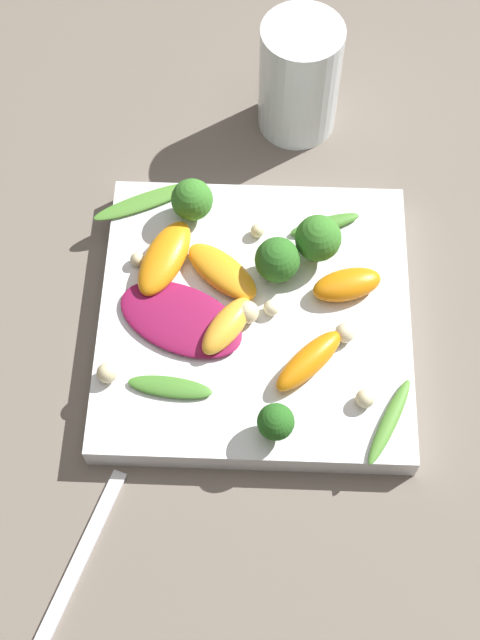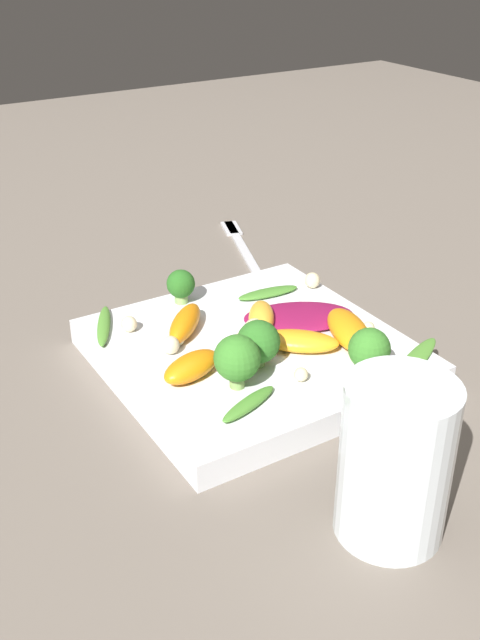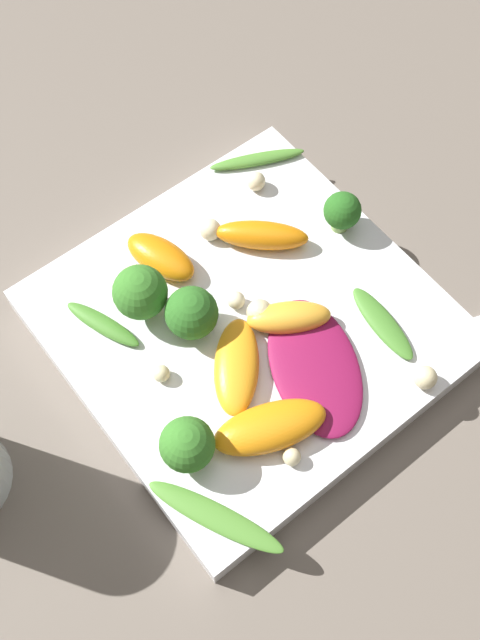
{
  "view_description": "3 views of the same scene",
  "coord_description": "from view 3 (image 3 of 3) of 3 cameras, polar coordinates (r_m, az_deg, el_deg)",
  "views": [
    {
      "loc": [
        0.35,
        0.0,
        0.66
      ],
      "look_at": [
        0.01,
        -0.01,
        0.03
      ],
      "focal_mm": 50.0,
      "sensor_mm": 36.0,
      "label": 1
    },
    {
      "loc": [
        -0.5,
        0.32,
        0.37
      ],
      "look_at": [
        0.02,
        0.0,
        0.04
      ],
      "focal_mm": 42.0,
      "sensor_mm": 36.0,
      "label": 2
    },
    {
      "loc": [
        -0.16,
        -0.19,
        0.5
      ],
      "look_at": [
        -0.01,
        -0.01,
        0.05
      ],
      "focal_mm": 42.0,
      "sensor_mm": 36.0,
      "label": 3
    }
  ],
  "objects": [
    {
      "name": "macadamia_nut_5",
      "position": [
        0.59,
        1.22,
        10.53
      ],
      "size": [
        0.02,
        0.02,
        0.02
      ],
      "color": "beige",
      "rests_on": "plate"
    },
    {
      "name": "macadamia_nut_1",
      "position": [
        0.57,
        -0.81,
        6.51
      ],
      "size": [
        0.01,
        0.01,
        0.01
      ],
      "color": "beige",
      "rests_on": "plate"
    },
    {
      "name": "macadamia_nut_6",
      "position": [
        0.54,
        -0.55,
        1.36
      ],
      "size": [
        0.01,
        0.01,
        0.01
      ],
      "color": "beige",
      "rests_on": "plate"
    },
    {
      "name": "plate",
      "position": [
        0.55,
        0.55,
        -0.38
      ],
      "size": [
        0.25,
        0.25,
        0.02
      ],
      "color": "white",
      "rests_on": "ground_plane"
    },
    {
      "name": "orange_segment_3",
      "position": [
        0.55,
        -6.07,
        4.81
      ],
      "size": [
        0.04,
        0.06,
        0.02
      ],
      "color": "orange",
      "rests_on": "plate"
    },
    {
      "name": "ground_plane",
      "position": [
        0.56,
        0.54,
        -0.96
      ],
      "size": [
        2.4,
        2.4,
        0.0
      ],
      "primitive_type": "plane",
      "color": "#6B6056"
    },
    {
      "name": "macadamia_nut_3",
      "position": [
        0.57,
        -2.29,
        6.9
      ],
      "size": [
        0.02,
        0.02,
        0.02
      ],
      "color": "beige",
      "rests_on": "plate"
    },
    {
      "name": "orange_segment_4",
      "position": [
        0.53,
        3.74,
        0.19
      ],
      "size": [
        0.06,
        0.05,
        0.02
      ],
      "color": "#FCAD33",
      "rests_on": "plate"
    },
    {
      "name": "broccoli_floret_3",
      "position": [
        0.57,
        7.79,
        8.19
      ],
      "size": [
        0.03,
        0.03,
        0.03
      ],
      "color": "#84AD5B",
      "rests_on": "plate"
    },
    {
      "name": "arugula_sprig_3",
      "position": [
        0.54,
        -10.41,
        -0.32
      ],
      "size": [
        0.03,
        0.06,
        0.01
      ],
      "color": "#47842D",
      "rests_on": "plate"
    },
    {
      "name": "arugula_sprig_1",
      "position": [
        0.49,
        -1.9,
        -14.75
      ],
      "size": [
        0.06,
        0.09,
        0.01
      ],
      "color": "#518E33",
      "rests_on": "plate"
    },
    {
      "name": "broccoli_floret_0",
      "position": [
        0.52,
        -7.61,
        2.06
      ],
      "size": [
        0.04,
        0.04,
        0.05
      ],
      "color": "#7A9E51",
      "rests_on": "plate"
    },
    {
      "name": "macadamia_nut_4",
      "position": [
        0.53,
        1.52,
        0.59
      ],
      "size": [
        0.02,
        0.02,
        0.02
      ],
      "color": "beige",
      "rests_on": "plate"
    },
    {
      "name": "macadamia_nut_0",
      "position": [
        0.52,
        13.93,
        -4.27
      ],
      "size": [
        0.02,
        0.02,
        0.02
      ],
      "color": "beige",
      "rests_on": "plate"
    },
    {
      "name": "radicchio_leaf_0",
      "position": [
        0.52,
        5.71,
        -3.51
      ],
      "size": [
        0.1,
        0.12,
        0.01
      ],
      "color": "maroon",
      "rests_on": "plate"
    },
    {
      "name": "broccoli_floret_2",
      "position": [
        0.48,
        -4.05,
        -9.46
      ],
      "size": [
        0.04,
        0.04,
        0.04
      ],
      "color": "#84AD5B",
      "rests_on": "plate"
    },
    {
      "name": "orange_segment_2",
      "position": [
        0.51,
        -0.26,
        -3.54
      ],
      "size": [
        0.07,
        0.07,
        0.02
      ],
      "color": "orange",
      "rests_on": "plate"
    },
    {
      "name": "broccoli_floret_1",
      "position": [
        0.51,
        -3.71,
        0.51
      ],
      "size": [
        0.04,
        0.04,
        0.04
      ],
      "color": "#84AD5B",
      "rests_on": "plate"
    },
    {
      "name": "orange_segment_0",
      "position": [
        0.49,
        2.31,
        -8.16
      ],
      "size": [
        0.08,
        0.06,
        0.02
      ],
      "color": "orange",
      "rests_on": "plate"
    },
    {
      "name": "macadamia_nut_7",
      "position": [
        0.49,
        3.97,
        -10.35
      ],
      "size": [
        0.01,
        0.01,
        0.01
      ],
      "color": "beige",
      "rests_on": "plate"
    },
    {
      "name": "macadamia_nut_2",
      "position": [
        0.52,
        -6.3,
        -3.73
      ],
      "size": [
        0.01,
        0.01,
        0.01
      ],
      "color": "beige",
      "rests_on": "plate"
    },
    {
      "name": "arugula_sprig_2",
      "position": [
        0.54,
        10.8,
        -0.24
      ],
      "size": [
        0.03,
        0.07,
        0.01
      ],
      "color": "#47842D",
      "rests_on": "plate"
    },
    {
      "name": "arugula_sprig_0",
      "position": [
        0.61,
        1.33,
        12.14
      ],
      "size": [
        0.08,
        0.04,
        0.01
      ],
      "color": "#518E33",
      "rests_on": "plate"
    },
    {
      "name": "orange_segment_1",
      "position": [
        0.56,
        1.66,
        6.47
      ],
      "size": [
        0.07,
        0.06,
        0.02
      ],
      "color": "orange",
      "rests_on": "plate"
    }
  ]
}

